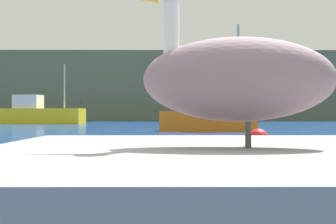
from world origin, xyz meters
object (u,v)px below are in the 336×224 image
pelican (236,77)px  fishing_boat_yellow (36,114)px  mooring_buoy (258,140)px  fishing_boat_orange (210,116)px

pelican → fishing_boat_yellow: fishing_boat_yellow is taller
pelican → mooring_buoy: 9.18m
fishing_boat_orange → fishing_boat_yellow: bearing=134.2°
fishing_boat_orange → mooring_buoy: (-0.04, -13.04, -0.49)m
fishing_boat_orange → pelican: bearing=-86.2°
pelican → fishing_boat_orange: bearing=-87.2°
fishing_boat_yellow → fishing_boat_orange: (12.87, -17.90, -0.10)m
pelican → fishing_boat_orange: 22.09m
fishing_boat_orange → mooring_buoy: bearing=-81.7°
fishing_boat_orange → mooring_buoy: 13.05m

